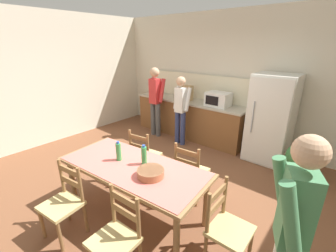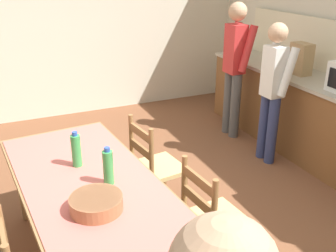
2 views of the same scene
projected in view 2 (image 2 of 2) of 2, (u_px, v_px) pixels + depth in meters
The scene contains 13 objects.
ground_plane at pixel (158, 238), 3.27m from camera, with size 8.32×8.32×0.00m, color brown.
wall_left at pixel (67, 14), 5.45m from camera, with size 0.12×5.20×2.90m, color beige.
kitchen_counter at pixel (298, 111), 4.72m from camera, with size 2.90×0.66×0.91m.
counter_splashback at pixel (328, 47), 4.54m from camera, with size 2.86×0.03×0.60m, color beige.
paper_bag at pixel (301, 59), 4.50m from camera, with size 0.24×0.16×0.36m, color tan.
dining_table at pixel (90, 191), 2.70m from camera, with size 2.05×1.05×0.75m.
bottle_near_centre at pixel (76, 150), 2.82m from camera, with size 0.07×0.07×0.27m.
bottle_off_centre at pixel (108, 167), 2.59m from camera, with size 0.07×0.07×0.27m.
serving_bowl at pixel (96, 202), 2.34m from camera, with size 0.32×0.32×0.09m.
chair_side_far_right at pixel (213, 221), 2.76m from camera, with size 0.46×0.44×0.91m.
chair_side_far_left at pixel (155, 167), 3.48m from camera, with size 0.47×0.45×0.91m.
person_at_sink at pixel (235, 64), 4.88m from camera, with size 0.42×0.29×1.69m.
person_at_counter at pixel (273, 87), 4.24m from camera, with size 0.39×0.27×1.56m.
Camera 2 is at (2.46, -1.00, 2.13)m, focal length 42.00 mm.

